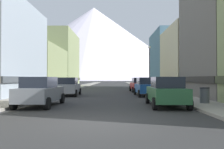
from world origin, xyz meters
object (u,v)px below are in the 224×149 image
object	(u,v)px
car_right_1	(146,87)
streetlamp_right	(149,61)
car_left_0	(41,91)
car_right_2	(139,85)
trash_bin_right	(205,95)
car_left_1	(69,87)
pedestrian_1	(39,87)
car_right_0	(166,92)
potted_plant_0	(31,89)
pedestrian_0	(151,84)

from	to	relation	value
car_right_1	streetlamp_right	bearing A→B (deg)	79.08
car_left_0	streetlamp_right	xyz separation A→B (m)	(9.15, 16.38, 3.09)
car_left_0	car_right_2	distance (m)	16.88
trash_bin_right	car_left_1	bearing A→B (deg)	142.12
car_right_2	pedestrian_1	world-z (taller)	car_right_2
car_right_1	car_right_2	distance (m)	6.73
trash_bin_right	streetlamp_right	world-z (taller)	streetlamp_right
car_left_0	car_right_2	size ratio (longest dim) A/B	0.99
car_left_0	car_right_0	size ratio (longest dim) A/B	0.99
car_right_0	pedestrian_1	distance (m)	12.31
car_left_0	car_left_1	world-z (taller)	same
car_right_0	car_right_1	world-z (taller)	same
car_right_2	pedestrian_1	bearing A→B (deg)	-141.31
car_left_0	potted_plant_0	distance (m)	7.71
car_right_1	car_left_0	bearing A→B (deg)	-132.35
car_left_1	streetlamp_right	world-z (taller)	streetlamp_right
car_left_0	pedestrian_0	xyz separation A→B (m)	(10.05, 20.50, -0.03)
streetlamp_right	pedestrian_1	bearing A→B (deg)	-141.10
car_right_0	car_right_2	world-z (taller)	same
car_right_1	potted_plant_0	distance (m)	10.88
potted_plant_0	pedestrian_1	distance (m)	0.76
car_right_2	streetlamp_right	xyz separation A→B (m)	(1.55, 1.31, 3.09)
car_right_0	pedestrian_0	world-z (taller)	car_right_0
car_right_2	car_right_1	bearing A→B (deg)	-90.03
trash_bin_right	pedestrian_0	bearing A→B (deg)	90.29
car_left_1	car_right_1	xyz separation A→B (m)	(7.60, -0.12, 0.00)
trash_bin_right	pedestrian_0	world-z (taller)	pedestrian_0
trash_bin_right	pedestrian_1	world-z (taller)	pedestrian_1
car_left_1	trash_bin_right	xyz separation A→B (m)	(10.15, -7.89, -0.26)
trash_bin_right	pedestrian_0	xyz separation A→B (m)	(-0.10, 19.94, 0.23)
car_right_0	car_right_2	bearing A→B (deg)	89.98
pedestrian_1	streetlamp_right	distance (m)	15.22
car_right_2	pedestrian_0	xyz separation A→B (m)	(2.45, 5.43, -0.03)
car_left_0	pedestrian_0	world-z (taller)	car_left_0
car_left_1	car_right_2	distance (m)	10.08
car_right_2	pedestrian_0	distance (m)	5.95
trash_bin_right	pedestrian_1	xyz separation A→B (m)	(-12.60, 6.46, 0.24)
car_right_1	pedestrian_0	size ratio (longest dim) A/B	2.83
car_right_1	trash_bin_right	distance (m)	8.19
trash_bin_right	streetlamp_right	distance (m)	16.20
car_right_1	pedestrian_1	xyz separation A→B (m)	(-10.05, -1.32, -0.01)
pedestrian_1	car_left_0	bearing A→B (deg)	-70.76
potted_plant_0	car_left_1	bearing A→B (deg)	24.18
car_left_1	potted_plant_0	xyz separation A→B (m)	(-3.20, -1.44, -0.16)
car_right_2	potted_plant_0	world-z (taller)	car_right_2
car_left_0	streetlamp_right	bearing A→B (deg)	60.81
trash_bin_right	pedestrian_1	bearing A→B (deg)	152.86
car_right_0	pedestrian_1	size ratio (longest dim) A/B	2.78
car_left_1	pedestrian_0	distance (m)	15.69
car_left_0	car_left_1	xyz separation A→B (m)	(0.00, 8.45, 0.00)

